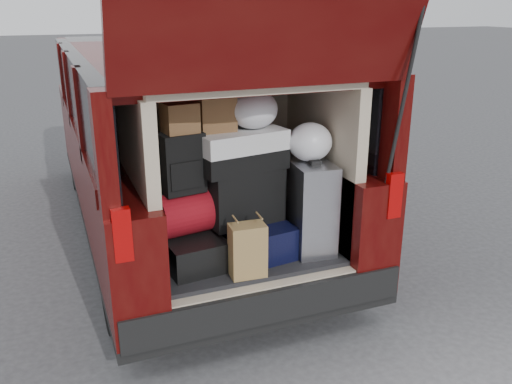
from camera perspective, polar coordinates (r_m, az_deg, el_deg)
ground at (r=3.94m, az=-0.55°, el=-14.48°), size 80.00×80.00×0.00m
minivan at (r=5.21m, az=-7.93°, el=4.91°), size 1.90×5.35×2.77m
load_floor at (r=4.02m, az=-1.98°, el=-9.18°), size 1.24×1.05×0.55m
black_hardshell at (r=3.62m, az=-6.93°, el=-5.98°), size 0.42×0.55×0.20m
navy_hardshell at (r=3.74m, az=-0.13°, el=-4.79°), size 0.49×0.57×0.23m
silver_roller at (r=3.74m, az=5.68°, el=-1.51°), size 0.30×0.44×0.63m
kraft_bag at (r=3.41m, az=-0.89°, el=-6.16°), size 0.23×0.16×0.35m
red_duffel at (r=3.57m, az=-6.95°, el=-2.05°), size 0.49×0.37×0.29m
black_soft_case at (r=3.67m, az=-1.45°, el=-0.31°), size 0.55×0.38×0.37m
backpack at (r=3.44m, az=-7.81°, el=3.04°), size 0.29×0.21×0.38m
twotone_duffel at (r=3.57m, az=-1.65°, el=4.42°), size 0.63×0.40×0.26m
grocery_sack_lower at (r=3.39m, az=-8.01°, el=7.76°), size 0.22×0.19×0.19m
grocery_sack_upper at (r=3.52m, az=-4.33°, el=8.33°), size 0.24×0.20×0.23m
plastic_bag_center at (r=3.56m, az=-0.26°, el=8.69°), size 0.36×0.34×0.26m
plastic_bag_right at (r=3.64m, az=5.71°, el=5.26°), size 0.34×0.32×0.26m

